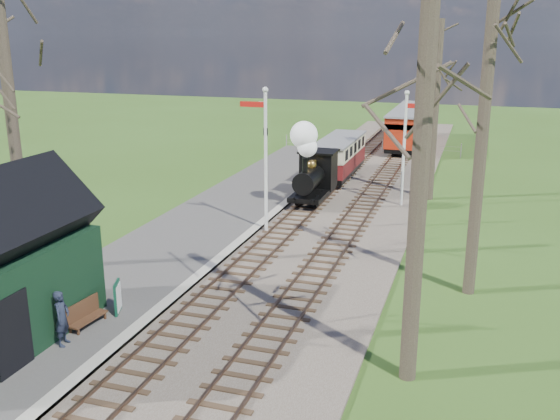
{
  "coord_description": "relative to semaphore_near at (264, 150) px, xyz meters",
  "views": [
    {
      "loc": [
        7.72,
        -8.2,
        8.32
      ],
      "look_at": [
        0.48,
        14.28,
        1.6
      ],
      "focal_mm": 40.0,
      "sensor_mm": 36.0,
      "label": 1
    }
  ],
  "objects": [
    {
      "name": "red_carriage_a",
      "position": [
        3.37,
        20.64,
        -2.02
      ],
      "size": [
        2.23,
        5.52,
        2.34
      ],
      "color": "black",
      "rests_on": "ground"
    },
    {
      "name": "red_carriage_b",
      "position": [
        3.37,
        26.14,
        -2.02
      ],
      "size": [
        2.23,
        5.52,
        2.34
      ],
      "color": "black",
      "rests_on": "ground"
    },
    {
      "name": "locomotive",
      "position": [
        0.76,
        5.06,
        -1.68
      ],
      "size": [
        1.67,
        3.9,
        4.18
      ],
      "color": "black",
      "rests_on": "ground"
    },
    {
      "name": "person",
      "position": [
        -1.74,
        -11.49,
        -2.65
      ],
      "size": [
        0.48,
        0.63,
        1.55
      ],
      "primitive_type": "imported",
      "rotation": [
        0.0,
        0.0,
        1.77
      ],
      "color": "#1B2132",
      "rests_on": "platform"
    },
    {
      "name": "bench",
      "position": [
        -1.87,
        -10.32,
        -3.07
      ],
      "size": [
        0.53,
        1.35,
        0.75
      ],
      "color": "#422717",
      "rests_on": "platform"
    },
    {
      "name": "platform",
      "position": [
        -2.73,
        -2.0,
        -3.52
      ],
      "size": [
        5.0,
        44.0,
        0.2
      ],
      "primitive_type": "cube",
      "color": "#474442",
      "rests_on": "ground"
    },
    {
      "name": "sign_board",
      "position": [
        -1.44,
        -9.28,
        -2.93
      ],
      "size": [
        0.31,
        0.65,
        0.98
      ],
      "color": "#0D3F29",
      "rests_on": "platform"
    },
    {
      "name": "distant_hills",
      "position": [
        2.17,
        48.38,
        -19.83
      ],
      "size": [
        114.4,
        48.0,
        22.02
      ],
      "color": "#385B23",
      "rests_on": "ground"
    },
    {
      "name": "fence_line",
      "position": [
        1.07,
        20.0,
        -3.07
      ],
      "size": [
        12.6,
        0.08,
        1.0
      ],
      "color": "slate",
      "rests_on": "ground"
    },
    {
      "name": "semaphore_far",
      "position": [
        5.14,
        6.0,
        -0.27
      ],
      "size": [
        1.22,
        0.24,
        5.72
      ],
      "color": "silver",
      "rests_on": "ground"
    },
    {
      "name": "track_near",
      "position": [
        0.77,
        6.0,
        -3.52
      ],
      "size": [
        1.6,
        60.0,
        0.15
      ],
      "color": "brown",
      "rests_on": "ground"
    },
    {
      "name": "coping_strip",
      "position": [
        -0.43,
        -2.0,
        -3.52
      ],
      "size": [
        0.4,
        44.0,
        0.21
      ],
      "primitive_type": "cube",
      "color": "#B2AD9E",
      "rests_on": "ground"
    },
    {
      "name": "track_far",
      "position": [
        3.37,
        6.0,
        -3.52
      ],
      "size": [
        1.6,
        60.0,
        0.15
      ],
      "color": "brown",
      "rests_on": "ground"
    },
    {
      "name": "bare_trees",
      "position": [
        2.1,
        -5.9,
        1.59
      ],
      "size": [
        15.51,
        22.39,
        12.0
      ],
      "color": "#382D23",
      "rests_on": "ground"
    },
    {
      "name": "semaphore_near",
      "position": [
        0.0,
        0.0,
        0.0
      ],
      "size": [
        1.22,
        0.24,
        6.22
      ],
      "color": "silver",
      "rests_on": "ground"
    },
    {
      "name": "coach",
      "position": [
        0.77,
        11.12,
        -2.2
      ],
      "size": [
        1.95,
        6.68,
        2.05
      ],
      "color": "black",
      "rests_on": "ground"
    },
    {
      "name": "ballast_bed",
      "position": [
        2.07,
        6.0,
        -3.57
      ],
      "size": [
        8.0,
        60.0,
        0.1
      ],
      "primitive_type": "cube",
      "color": "brown",
      "rests_on": "ground"
    }
  ]
}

